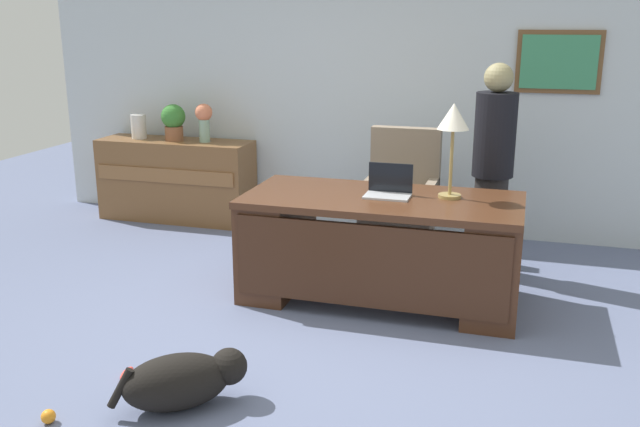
{
  "coord_description": "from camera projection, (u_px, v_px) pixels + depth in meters",
  "views": [
    {
      "loc": [
        1.31,
        -3.96,
        2.0
      ],
      "look_at": [
        0.04,
        0.3,
        0.75
      ],
      "focal_mm": 39.17,
      "sensor_mm": 36.0,
      "label": 1
    }
  ],
  "objects": [
    {
      "name": "desk",
      "position": [
        380.0,
        245.0,
        5.02
      ],
      "size": [
        1.96,
        0.92,
        0.77
      ],
      "color": "#4C2B19",
      "rests_on": "ground_plane"
    },
    {
      "name": "armchair",
      "position": [
        401.0,
        201.0,
        5.98
      ],
      "size": [
        0.6,
        0.59,
        1.1
      ],
      "color": "gray",
      "rests_on": "ground_plane"
    },
    {
      "name": "vase_empty",
      "position": [
        139.0,
        127.0,
        7.06
      ],
      "size": [
        0.15,
        0.15,
        0.24
      ],
      "primitive_type": "cylinder",
      "color": "silver",
      "rests_on": "credenza"
    },
    {
      "name": "laptop",
      "position": [
        389.0,
        188.0,
        4.97
      ],
      "size": [
        0.32,
        0.22,
        0.22
      ],
      "color": "#B2B5BA",
      "rests_on": "desk"
    },
    {
      "name": "vase_with_flowers",
      "position": [
        204.0,
        119.0,
        6.83
      ],
      "size": [
        0.17,
        0.17,
        0.38
      ],
      "color": "#8BAE94",
      "rests_on": "credenza"
    },
    {
      "name": "ground_plane",
      "position": [
        302.0,
        335.0,
        4.56
      ],
      "size": [
        12.0,
        12.0,
        0.0
      ],
      "primitive_type": "plane",
      "color": "slate"
    },
    {
      "name": "dog_lying",
      "position": [
        183.0,
        380.0,
        3.69
      ],
      "size": [
        0.64,
        0.58,
        0.3
      ],
      "color": "black",
      "rests_on": "ground_plane"
    },
    {
      "name": "dog_toy_ball",
      "position": [
        48.0,
        417.0,
        3.56
      ],
      "size": [
        0.07,
        0.07,
        0.07
      ],
      "primitive_type": "sphere",
      "color": "orange",
      "rests_on": "ground_plane"
    },
    {
      "name": "credenza",
      "position": [
        177.0,
        180.0,
        7.1
      ],
      "size": [
        1.57,
        0.5,
        0.82
      ],
      "color": "brown",
      "rests_on": "ground_plane"
    },
    {
      "name": "back_wall",
      "position": [
        387.0,
        89.0,
        6.59
      ],
      "size": [
        7.0,
        0.16,
        2.7
      ],
      "color": "silver",
      "rests_on": "ground_plane"
    },
    {
      "name": "potted_plant",
      "position": [
        173.0,
        121.0,
        6.93
      ],
      "size": [
        0.24,
        0.24,
        0.36
      ],
      "color": "brown",
      "rests_on": "credenza"
    },
    {
      "name": "dog_toy_plush",
      "position": [
        127.0,
        374.0,
        4.01
      ],
      "size": [
        0.07,
        0.15,
        0.05
      ],
      "primitive_type": "ellipsoid",
      "rotation": [
        0.0,
        0.0,
        4.84
      ],
      "color": "#E53F33",
      "rests_on": "ground_plane"
    },
    {
      "name": "person_standing",
      "position": [
        493.0,
        168.0,
        5.46
      ],
      "size": [
        0.32,
        0.32,
        1.68
      ],
      "color": "#262323",
      "rests_on": "ground_plane"
    },
    {
      "name": "desk_lamp",
      "position": [
        453.0,
        123.0,
        4.79
      ],
      "size": [
        0.22,
        0.22,
        0.67
      ],
      "color": "#9E8447",
      "rests_on": "desk"
    }
  ]
}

